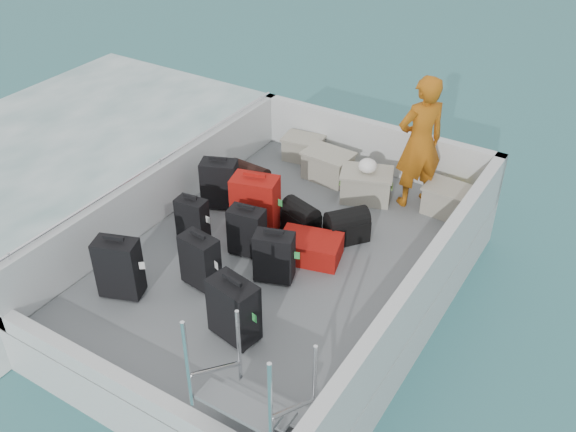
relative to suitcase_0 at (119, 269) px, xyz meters
The scene contains 24 objects.
ground 2.05m from the suitcase_0, 53.46° to the left, with size 160.00×160.00×0.00m, color #195A57.
wake_foam 4.11m from the suitcase_0, 158.75° to the left, with size 10.00×10.00×0.00m, color white.
ferry_hull 1.92m from the suitcase_0, 53.46° to the left, with size 3.60×5.00×0.60m, color silver.
deck 1.84m from the suitcase_0, 53.46° to the left, with size 3.30×4.70×0.02m, color slate.
deck_fittings 1.81m from the suitcase_0, 38.46° to the left, with size 3.60×5.00×0.90m.
suitcase_0 is the anchor object (origin of this frame).
suitcase_1 1.20m from the suitcase_0, 89.92° to the left, with size 0.36×0.21×0.54m, color black.
suitcase_2 1.95m from the suitcase_0, 94.50° to the left, with size 0.45×0.27×0.65m, color black.
suitcase_3 0.84m from the suitcase_0, 42.64° to the left, with size 0.41×0.24×0.63m, color black.
suitcase_4 1.48m from the suitcase_0, 61.04° to the left, with size 0.40×0.24×0.60m, color black.
suitcase_5 1.81m from the suitcase_0, 72.30° to the left, with size 0.54×0.32×0.74m, color #9F160C.
suitcase_6 1.39m from the suitcase_0, ahead, with size 0.48×0.29×0.67m, color black.
suitcase_7 1.64m from the suitcase_0, 40.83° to the left, with size 0.42×0.24×0.60m, color black.
suitcase_8 2.13m from the suitcase_0, 49.40° to the left, with size 0.46×0.69×0.27m, color #9F160C.
duffel_0 2.43m from the suitcase_0, 90.91° to the left, with size 0.54×0.30×0.32m, color black, non-canonical shape.
duffel_1 2.24m from the suitcase_0, 62.98° to the left, with size 0.45×0.30×0.32m, color black, non-canonical shape.
duffel_2 2.66m from the suitcase_0, 53.93° to the left, with size 0.50×0.30×0.32m, color black, non-canonical shape.
crate_0 3.58m from the suitcase_0, 88.22° to the left, with size 0.53×0.36×0.32m, color #A8A592.
crate_1 3.35m from the suitcase_0, 78.28° to the left, with size 0.61×0.42×0.37m, color #A8A592.
crate_2 3.37m from the suitcase_0, 66.21° to the left, with size 0.63×0.43×0.38m, color #A8A592.
crate_3 4.10m from the suitcase_0, 54.21° to the left, with size 0.58×0.40×0.35m, color #A8A592.
yellow_bag 4.36m from the suitcase_0, 57.01° to the left, with size 0.28×0.26×0.22m, color yellow.
white_bag 3.37m from the suitcase_0, 66.21° to the left, with size 0.24×0.24×0.18m, color white.
passenger 3.89m from the suitcase_0, 60.09° to the left, with size 0.64×0.42×1.75m, color orange.
Camera 1 is at (3.19, -4.95, 5.19)m, focal length 40.00 mm.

